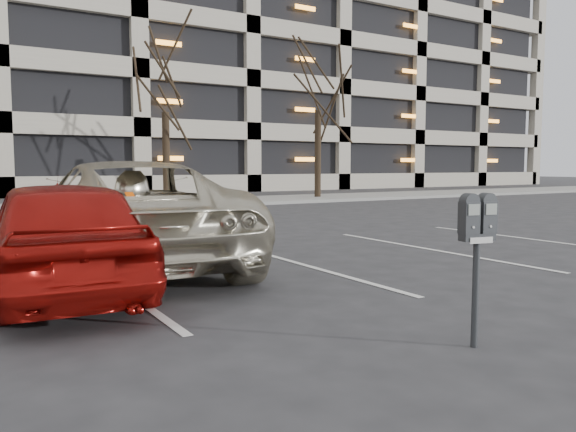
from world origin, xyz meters
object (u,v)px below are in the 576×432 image
parking_meter (477,232)px  suv_silver (126,214)px  car_red (61,235)px  tree_d (318,55)px  tree_c (164,55)px

parking_meter → suv_silver: size_ratio=0.21×
parking_meter → car_red: size_ratio=0.31×
tree_d → suv_silver: tree_d is taller
tree_c → car_red: 16.03m
tree_c → car_red: size_ratio=1.92×
suv_silver → car_red: (-1.15, -1.46, -0.09)m
tree_d → parking_meter: (-10.47, -17.79, -5.40)m
parking_meter → car_red: 4.62m
parking_meter → suv_silver: 5.46m
car_red → tree_c: bearing=-110.0°
tree_c → suv_silver: 14.31m
tree_c → tree_d: tree_d is taller
tree_c → car_red: (-6.06, -13.98, -4.97)m
suv_silver → tree_c: bearing=-106.5°
tree_d → parking_meter: size_ratio=7.04×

